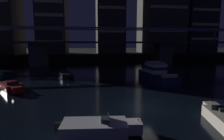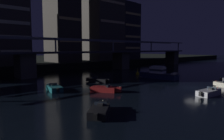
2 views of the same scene
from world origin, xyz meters
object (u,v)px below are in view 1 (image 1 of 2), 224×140
Objects in this scene: speedboat_mid_center at (98,128)px; speedboat_far_left at (12,87)px; tower_east_low at (198,18)px; channel_buoy at (149,70)px; speedboat_near_center at (65,75)px; tower_west_tall at (53,23)px; cabin_cruiser_near_left at (156,74)px; river_bridge at (104,48)px.

speedboat_mid_center and speedboat_far_left have the same top height.
tower_east_low is 45.38m from channel_buoy.
tower_west_tall is at bearing 101.83° from speedboat_near_center.
speedboat_near_center is (6.62, -31.62, -11.42)m from tower_west_tall.
cabin_cruiser_near_left is 1.78× the size of speedboat_mid_center.
speedboat_far_left is (1.34, -39.64, -11.42)m from tower_west_tall.
river_bridge is 23.06m from cabin_cruiser_near_left.
speedboat_far_left is at bearing -139.90° from tower_east_low.
tower_east_low is at bearing 40.10° from speedboat_far_left.
river_bridge is 10.98× the size of cabin_cruiser_near_left.
speedboat_mid_center is at bearing -96.08° from river_bridge.
tower_east_low is at bearing 51.64° from cabin_cruiser_near_left.
speedboat_mid_center is (-40.54, -54.38, -14.22)m from tower_east_low.
channel_buoy is at bearing -53.15° from tower_west_tall.
speedboat_near_center is at bearing -170.92° from channel_buoy.
tower_west_tall is 11.12× the size of channel_buoy.
river_bridge is 19.51× the size of speedboat_mid_center.
tower_west_tall is 3.74× the size of speedboat_mid_center.
cabin_cruiser_near_left is 14.60m from speedboat_near_center.
speedboat_mid_center is at bearing -122.13° from cabin_cruiser_near_left.
cabin_cruiser_near_left is at bearing -128.36° from tower_east_low.
cabin_cruiser_near_left is (20.29, -36.73, -10.79)m from tower_west_tall.
cabin_cruiser_near_left is 5.28× the size of channel_buoy.
tower_west_tall is (-14.69, 14.61, 7.49)m from river_bridge.
tower_east_low is (51.24, 2.38, 2.80)m from tower_west_tall.
tower_east_low is 57.87m from speedboat_near_center.
tower_west_tall is at bearing 91.93° from speedboat_far_left.
speedboat_mid_center is at bearing -126.71° from tower_east_low.
speedboat_mid_center is at bearing -78.68° from speedboat_near_center.
tower_east_low reaches higher than speedboat_far_left.
channel_buoy is (7.18, -14.57, -3.87)m from river_bridge.
speedboat_far_left is at bearing -171.28° from cabin_cruiser_near_left.
tower_west_tall reaches higher than river_bridge.
cabin_cruiser_near_left reaches higher than speedboat_mid_center.
tower_east_low reaches higher than river_bridge.
tower_west_tall reaches higher than speedboat_far_left.
river_bridge is 4.05× the size of tower_east_low.
cabin_cruiser_near_left is 18.03m from speedboat_mid_center.
speedboat_near_center is at bearing 101.32° from speedboat_mid_center.
tower_west_tall is 34.27m from speedboat_near_center.
channel_buoy reaches higher than speedboat_far_left.
cabin_cruiser_near_left is 1.81× the size of speedboat_near_center.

